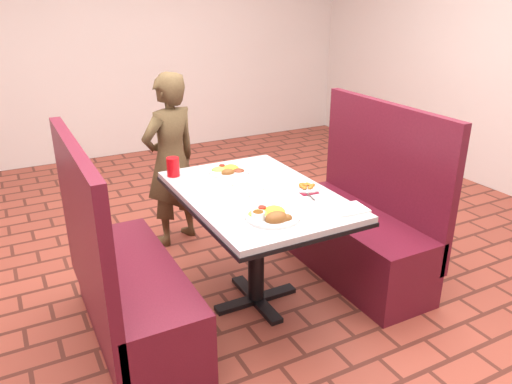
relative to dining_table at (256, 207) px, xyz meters
The scene contains 14 objects.
dining_table is the anchor object (origin of this frame).
booth_bench_left 0.86m from the dining_table, behind, with size 0.47×1.20×1.17m.
booth_bench_right 0.86m from the dining_table, ahead, with size 0.47×1.20×1.17m.
diner_person 1.07m from the dining_table, 98.76° to the left, with size 0.48×0.31×1.31m, color brown.
near_dinner_plate 0.40m from the dining_table, 105.33° to the right, with size 0.28×0.28×0.09m.
far_dinner_plate 0.40m from the dining_table, 89.82° to the left, with size 0.26×0.26×0.07m.
plantain_plate 0.32m from the dining_table, 17.47° to the right, with size 0.17×0.17×0.03m.
maroon_napkin 0.31m from the dining_table, 27.27° to the right, with size 0.10×0.10×0.00m, color maroon.
spoon_utensil 0.33m from the dining_table, 41.55° to the right, with size 0.01×0.13×0.00m, color silver.
red_tumbler 0.61m from the dining_table, 124.38° to the left, with size 0.08×0.08×0.12m, color red.
paper_napkin 0.56m from the dining_table, 55.57° to the right, with size 0.19×0.15×0.01m, color white.
knife_utensil 0.36m from the dining_table, 97.96° to the right, with size 0.01×0.17×0.00m, color silver.
fork_utensil 0.38m from the dining_table, 100.50° to the right, with size 0.01×0.15×0.00m, color silver.
lettuce_shreds 0.12m from the dining_table, 56.31° to the left, with size 0.28×0.32×0.00m, color #83C44E, non-canonical shape.
Camera 1 is at (-1.26, -2.38, 1.83)m, focal length 35.00 mm.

